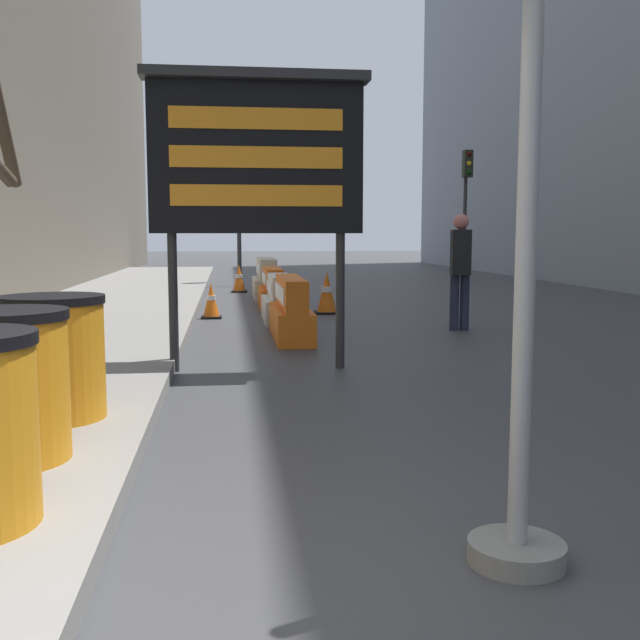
% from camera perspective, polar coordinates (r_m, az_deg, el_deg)
% --- Properties ---
extents(ground_plane, '(120.00, 120.00, 0.00)m').
position_cam_1_polar(ground_plane, '(3.17, -17.98, -21.62)').
color(ground_plane, '#3F3F42').
extents(barrel_drum_middle, '(0.75, 0.75, 0.90)m').
position_cam_1_polar(barrel_drum_middle, '(4.81, -22.82, -4.61)').
color(barrel_drum_middle, orange).
rests_on(barrel_drum_middle, sidewalk_left).
extents(barrel_drum_back, '(0.75, 0.75, 0.90)m').
position_cam_1_polar(barrel_drum_back, '(5.78, -19.62, -2.67)').
color(barrel_drum_back, orange).
rests_on(barrel_drum_back, sidewalk_left).
extents(message_board, '(2.38, 0.36, 3.16)m').
position_cam_1_polar(message_board, '(8.13, -4.86, 12.33)').
color(message_board, '#28282B').
rests_on(message_board, ground_plane).
extents(jersey_barrier_orange_near, '(0.50, 2.03, 0.87)m').
position_cam_1_polar(jersey_barrier_orange_near, '(10.58, -2.23, 0.64)').
color(jersey_barrier_orange_near, orange).
rests_on(jersey_barrier_orange_near, ground_plane).
extents(jersey_barrier_white, '(0.58, 1.69, 0.78)m').
position_cam_1_polar(jersey_barrier_white, '(12.68, -3.03, 1.45)').
color(jersey_barrier_white, silver).
rests_on(jersey_barrier_white, ground_plane).
extents(jersey_barrier_orange_far, '(0.53, 1.73, 0.81)m').
position_cam_1_polar(jersey_barrier_orange_far, '(14.86, -3.63, 2.25)').
color(jersey_barrier_orange_far, orange).
rests_on(jersey_barrier_orange_far, ground_plane).
extents(jersey_barrier_cream, '(0.60, 2.02, 0.92)m').
position_cam_1_polar(jersey_barrier_cream, '(17.18, -4.09, 3.00)').
color(jersey_barrier_cream, beige).
rests_on(jersey_barrier_cream, ground_plane).
extents(traffic_cone_near, '(0.44, 0.44, 0.79)m').
position_cam_1_polar(traffic_cone_near, '(13.86, 0.52, 2.09)').
color(traffic_cone_near, black).
rests_on(traffic_cone_near, ground_plane).
extents(traffic_cone_mid, '(0.35, 0.35, 0.63)m').
position_cam_1_polar(traffic_cone_mid, '(13.23, -8.29, 1.44)').
color(traffic_cone_mid, black).
rests_on(traffic_cone_mid, ground_plane).
extents(traffic_cone_far, '(0.39, 0.39, 0.70)m').
position_cam_1_polar(traffic_cone_far, '(19.05, -6.19, 3.15)').
color(traffic_cone_far, black).
rests_on(traffic_cone_far, ground_plane).
extents(traffic_light_near_curb, '(0.28, 0.45, 3.44)m').
position_cam_1_polar(traffic_light_near_curb, '(21.20, -6.21, 9.35)').
color(traffic_light_near_curb, '#2D2D30').
rests_on(traffic_light_near_curb, ground_plane).
extents(traffic_light_far_side, '(0.28, 0.45, 4.07)m').
position_cam_1_polar(traffic_light_far_side, '(24.32, 11.10, 9.94)').
color(traffic_light_far_side, '#2D2D30').
rests_on(traffic_light_far_side, ground_plane).
extents(pedestrian_worker, '(0.37, 0.51, 1.78)m').
position_cam_1_polar(pedestrian_worker, '(11.62, 10.65, 4.36)').
color(pedestrian_worker, '#23283D').
rests_on(pedestrian_worker, ground_plane).
extents(steel_pole_right, '(0.44, 0.44, 2.51)m').
position_cam_1_polar(steel_pole_right, '(3.45, 15.05, -7.05)').
color(steel_pole_right, gray).
rests_on(steel_pole_right, ground_plane).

